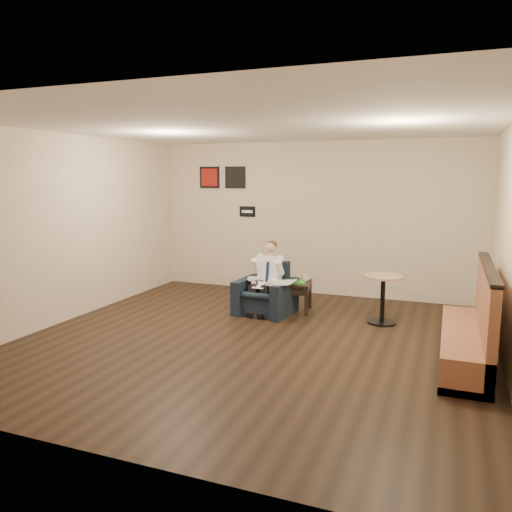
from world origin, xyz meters
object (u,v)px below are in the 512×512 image
(armchair, at_px, (265,288))
(seated_man, at_px, (263,281))
(coffee_mug, at_px, (305,278))
(green_folder, at_px, (290,281))
(smartphone, at_px, (297,279))
(side_table, at_px, (292,296))
(banquette, at_px, (466,314))
(cafe_table, at_px, (383,299))

(armchair, distance_m, seated_man, 0.18)
(coffee_mug, bearing_deg, green_folder, -137.50)
(coffee_mug, bearing_deg, smartphone, 171.71)
(side_table, distance_m, banquette, 2.95)
(armchair, height_order, side_table, armchair)
(seated_man, relative_size, coffee_mug, 10.80)
(green_folder, distance_m, banquette, 2.95)
(armchair, height_order, green_folder, armchair)
(coffee_mug, bearing_deg, armchair, -139.69)
(side_table, bearing_deg, green_folder, -137.50)
(green_folder, bearing_deg, banquette, -28.43)
(side_table, xyz_separation_m, smartphone, (0.03, 0.18, 0.25))
(seated_man, height_order, smartphone, seated_man)
(smartphone, bearing_deg, seated_man, -123.25)
(coffee_mug, distance_m, cafe_table, 1.35)
(side_table, bearing_deg, coffee_mug, 42.50)
(seated_man, bearing_deg, side_table, 52.35)
(seated_man, bearing_deg, smartphone, 60.71)
(armchair, relative_size, green_folder, 1.72)
(side_table, distance_m, smartphone, 0.30)
(green_folder, xyz_separation_m, smartphone, (0.06, 0.20, -0.00))
(side_table, relative_size, banquette, 0.26)
(side_table, xyz_separation_m, coffee_mug, (0.17, 0.16, 0.29))
(coffee_mug, xyz_separation_m, smartphone, (-0.14, 0.02, -0.05))
(armchair, xyz_separation_m, smartphone, (0.38, 0.47, 0.09))
(side_table, height_order, green_folder, green_folder)
(seated_man, height_order, green_folder, seated_man)
(seated_man, bearing_deg, green_folder, 52.71)
(banquette, relative_size, cafe_table, 3.07)
(side_table, relative_size, green_folder, 1.22)
(side_table, distance_m, cafe_table, 1.48)
(side_table, relative_size, smartphone, 3.93)
(armchair, bearing_deg, cafe_table, 8.18)
(cafe_table, bearing_deg, green_folder, 173.54)
(banquette, height_order, cafe_table, banquette)
(green_folder, distance_m, coffee_mug, 0.27)
(smartphone, relative_size, cafe_table, 0.21)
(coffee_mug, relative_size, cafe_table, 0.14)
(seated_man, relative_size, smartphone, 7.33)
(side_table, xyz_separation_m, green_folder, (-0.03, -0.03, 0.25))
(seated_man, relative_size, banquette, 0.49)
(seated_man, bearing_deg, banquette, -14.30)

